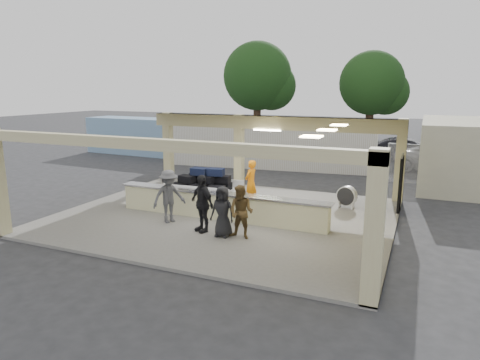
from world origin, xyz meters
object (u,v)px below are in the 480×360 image
at_px(luggage_cart, 204,186).
at_px(passenger_b, 202,203).
at_px(passenger_c, 169,196).
at_px(baggage_handler, 251,182).
at_px(passenger_d, 223,211).
at_px(container_white, 271,145).
at_px(drum_fan, 347,196).
at_px(passenger_a, 241,212).
at_px(container_blue, 150,137).
at_px(car_white_a, 448,159).
at_px(car_dark, 407,150).
at_px(baggage_counter, 220,205).

height_order(luggage_cart, passenger_b, passenger_b).
bearing_deg(passenger_c, baggage_handler, 5.68).
bearing_deg(passenger_d, container_white, 103.07).
distance_m(drum_fan, passenger_c, 7.00).
xyz_separation_m(passenger_a, passenger_c, (-2.98, 0.51, 0.09)).
xyz_separation_m(baggage_handler, container_blue, (-12.00, 10.19, 0.30)).
xyz_separation_m(car_white_a, container_blue, (-19.69, -0.89, 0.52)).
height_order(car_white_a, container_white, container_white).
distance_m(passenger_b, car_white_a, 16.83).
bearing_deg(passenger_a, passenger_d, -171.27).
distance_m(passenger_d, car_dark, 18.77).
bearing_deg(passenger_b, car_dark, 99.84).
distance_m(luggage_cart, passenger_c, 2.21).
bearing_deg(drum_fan, passenger_b, -114.44).
height_order(drum_fan, passenger_b, passenger_b).
xyz_separation_m(container_white, container_blue, (-9.69, 1.19, -0.05)).
relative_size(passenger_a, passenger_c, 0.91).
distance_m(baggage_counter, passenger_c, 1.86).
height_order(baggage_handler, passenger_d, baggage_handler).
bearing_deg(baggage_counter, luggage_cart, 137.69).
bearing_deg(container_white, baggage_handler, -81.51).
bearing_deg(drum_fan, luggage_cart, -142.60).
relative_size(baggage_counter, container_blue, 0.82).
relative_size(luggage_cart, container_blue, 0.28).
relative_size(passenger_a, passenger_b, 0.89).
distance_m(drum_fan, container_white, 10.03).
relative_size(car_white_a, container_white, 0.44).
bearing_deg(baggage_handler, car_white_a, 155.58).
relative_size(baggage_handler, car_white_a, 0.33).
bearing_deg(luggage_cart, passenger_c, -98.91).
distance_m(baggage_handler, car_dark, 15.19).
bearing_deg(baggage_counter, passenger_a, -46.13).
relative_size(passenger_d, car_white_a, 0.30).
distance_m(luggage_cart, car_white_a, 15.33).
distance_m(passenger_a, container_white, 13.37).
xyz_separation_m(luggage_cart, container_blue, (-10.47, 11.36, 0.35)).
height_order(passenger_d, car_white_a, passenger_d).
xyz_separation_m(baggage_handler, car_white_a, (7.69, 11.08, -0.23)).
bearing_deg(passenger_c, passenger_d, -70.61).
relative_size(passenger_b, car_dark, 0.41).
distance_m(passenger_d, container_blue, 18.95).
relative_size(passenger_c, car_white_a, 0.34).
bearing_deg(car_dark, drum_fan, 168.92).
relative_size(luggage_cart, passenger_c, 1.49).
height_order(baggage_handler, car_white_a, baggage_handler).
bearing_deg(baggage_handler, container_white, -155.28).
height_order(baggage_handler, passenger_c, passenger_c).
distance_m(drum_fan, container_blue, 18.20).
height_order(baggage_handler, container_white, container_white).
distance_m(passenger_b, passenger_d, 0.85).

